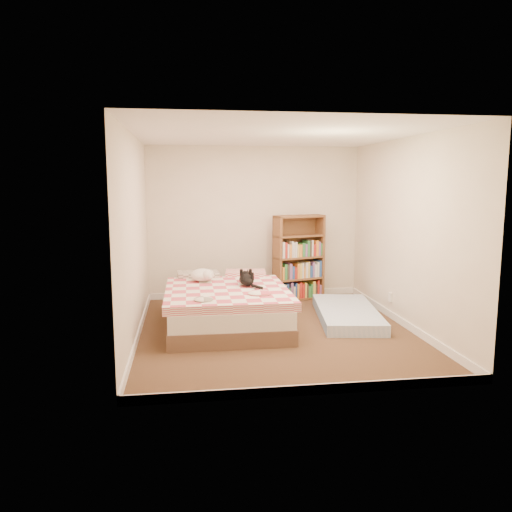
{
  "coord_description": "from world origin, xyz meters",
  "views": [
    {
      "loc": [
        -1.14,
        -6.19,
        1.92
      ],
      "look_at": [
        -0.21,
        0.3,
        0.95
      ],
      "focal_mm": 35.0,
      "sensor_mm": 36.0,
      "label": 1
    }
  ],
  "objects": [
    {
      "name": "bookshelf",
      "position": [
        0.69,
        1.72,
        0.52
      ],
      "size": [
        0.91,
        0.51,
        1.39
      ],
      "rotation": [
        0.0,
        0.0,
        0.29
      ],
      "color": "brown",
      "rests_on": "room"
    },
    {
      "name": "white_dog",
      "position": [
        -0.9,
        0.81,
        0.61
      ],
      "size": [
        0.42,
        0.45,
        0.18
      ],
      "rotation": [
        0.0,
        0.0,
        -0.31
      ],
      "color": "white",
      "rests_on": "bed"
    },
    {
      "name": "bed",
      "position": [
        -0.61,
        0.45,
        0.27
      ],
      "size": [
        1.62,
        2.19,
        0.58
      ],
      "rotation": [
        0.0,
        0.0,
        -0.01
      ],
      "color": "brown",
      "rests_on": "room"
    },
    {
      "name": "room",
      "position": [
        0.0,
        0.0,
        1.2
      ],
      "size": [
        3.51,
        4.01,
        2.51
      ],
      "color": "#45281D",
      "rests_on": "ground"
    },
    {
      "name": "black_cat",
      "position": [
        -0.32,
        0.5,
        0.6
      ],
      "size": [
        0.25,
        0.74,
        0.17
      ],
      "rotation": [
        0.0,
        0.0,
        -0.04
      ],
      "color": "black",
      "rests_on": "bed"
    },
    {
      "name": "floor_mattress",
      "position": [
        1.1,
        0.42,
        0.08
      ],
      "size": [
        1.05,
        1.86,
        0.16
      ],
      "primitive_type": "cube",
      "rotation": [
        0.0,
        0.0,
        -0.15
      ],
      "color": "#7EA5D2",
      "rests_on": "room"
    }
  ]
}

